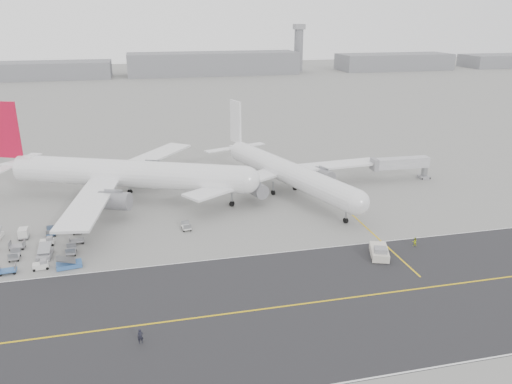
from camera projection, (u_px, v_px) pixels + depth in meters
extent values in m
plane|color=gray|center=(209.00, 254.00, 82.55)|extent=(700.00, 700.00, 0.00)
cube|color=#29292B|center=(265.00, 309.00, 67.12)|extent=(220.00, 32.00, 0.02)
cube|color=gold|center=(265.00, 309.00, 67.11)|extent=(220.00, 0.30, 0.01)
cube|color=silver|center=(241.00, 256.00, 81.60)|extent=(220.00, 0.25, 0.01)
cube|color=gold|center=(364.00, 226.00, 93.57)|extent=(0.30, 40.00, 0.01)
cylinder|color=slate|center=(299.00, 50.00, 342.29)|extent=(6.00, 6.00, 28.00)
cube|color=gray|center=(299.00, 27.00, 337.08)|extent=(7.00, 7.00, 3.50)
cylinder|color=white|center=(129.00, 174.00, 104.58)|extent=(48.29, 24.65, 5.73)
sphere|color=white|center=(246.00, 180.00, 100.64)|extent=(5.61, 5.61, 5.61)
cone|color=white|center=(16.00, 166.00, 108.57)|extent=(10.99, 8.53, 5.16)
cube|color=#B90C2C|center=(7.00, 130.00, 106.00)|extent=(5.25, 2.59, 12.19)
cube|color=white|center=(25.00, 159.00, 113.33)|extent=(6.07, 9.49, 0.25)
cube|color=white|center=(90.00, 202.00, 91.01)|extent=(10.22, 28.03, 0.45)
cube|color=white|center=(150.00, 158.00, 119.02)|extent=(21.31, 25.61, 0.45)
cylinder|color=gray|center=(115.00, 201.00, 95.49)|extent=(6.99, 5.64, 3.55)
cylinder|color=gray|center=(153.00, 169.00, 114.73)|extent=(6.99, 5.64, 3.55)
cylinder|color=black|center=(232.00, 204.00, 102.92)|extent=(1.19, 0.88, 1.08)
cylinder|color=black|center=(117.00, 203.00, 103.47)|extent=(1.19, 0.88, 1.08)
cylinder|color=black|center=(130.00, 192.00, 109.86)|extent=(1.19, 0.88, 1.08)
cylinder|color=gray|center=(232.00, 197.00, 102.41)|extent=(0.36, 0.36, 3.01)
cylinder|color=white|center=(289.00, 173.00, 108.08)|extent=(18.42, 42.15, 4.91)
sphere|color=white|center=(357.00, 202.00, 90.96)|extent=(4.81, 4.81, 4.81)
cone|color=white|center=(237.00, 149.00, 125.91)|extent=(6.87, 9.34, 4.42)
cube|color=white|center=(236.00, 122.00, 124.05)|extent=(1.99, 4.61, 10.45)
cube|color=white|center=(220.00, 150.00, 124.35)|extent=(8.18, 4.75, 0.25)
cube|color=white|center=(250.00, 145.00, 128.65)|extent=(8.18, 4.75, 0.25)
cube|color=white|center=(234.00, 184.00, 102.68)|extent=(22.60, 17.11, 0.45)
cube|color=white|center=(331.00, 165.00, 115.56)|extent=(23.86, 7.15, 0.45)
cylinder|color=gray|center=(256.00, 189.00, 103.44)|extent=(4.56, 5.93, 3.05)
cylinder|color=gray|center=(323.00, 175.00, 112.29)|extent=(4.56, 5.93, 3.05)
cylinder|color=black|center=(346.00, 220.00, 94.56)|extent=(0.82, 1.17, 1.06)
cylinder|color=black|center=(273.00, 193.00, 109.38)|extent=(0.82, 1.17, 1.06)
cylinder|color=black|center=(295.00, 188.00, 112.31)|extent=(0.82, 1.17, 1.06)
cylinder|color=gray|center=(346.00, 214.00, 94.13)|extent=(0.36, 0.36, 2.58)
cube|color=beige|center=(379.00, 252.00, 81.50)|extent=(4.42, 6.14, 1.26)
cube|color=gray|center=(381.00, 250.00, 80.01)|extent=(2.47, 2.36, 0.81)
cylinder|color=gray|center=(377.00, 245.00, 84.80)|extent=(0.93, 2.24, 0.14)
cylinder|color=black|center=(373.00, 260.00, 79.74)|extent=(0.61, 0.88, 0.81)
cylinder|color=black|center=(388.00, 260.00, 79.48)|extent=(0.61, 0.88, 0.81)
cylinder|color=black|center=(370.00, 248.00, 83.77)|extent=(0.61, 0.88, 0.81)
cylinder|color=black|center=(385.00, 249.00, 83.51)|extent=(0.61, 0.88, 0.81)
cylinder|color=gray|center=(424.00, 171.00, 120.01)|extent=(1.48, 1.48, 3.69)
cube|color=gray|center=(424.00, 177.00, 120.52)|extent=(2.48, 2.48, 0.65)
cube|color=silver|center=(401.00, 163.00, 118.01)|extent=(13.91, 3.03, 2.40)
cube|color=gray|center=(374.00, 164.00, 116.78)|extent=(1.20, 2.99, 2.77)
cylinder|color=black|center=(425.00, 176.00, 121.66)|extent=(0.29, 0.56, 0.55)
imported|color=black|center=(140.00, 336.00, 59.82)|extent=(0.73, 0.50, 1.94)
imported|color=#A9BB16|center=(415.00, 242.00, 85.12)|extent=(0.90, 0.78, 1.59)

